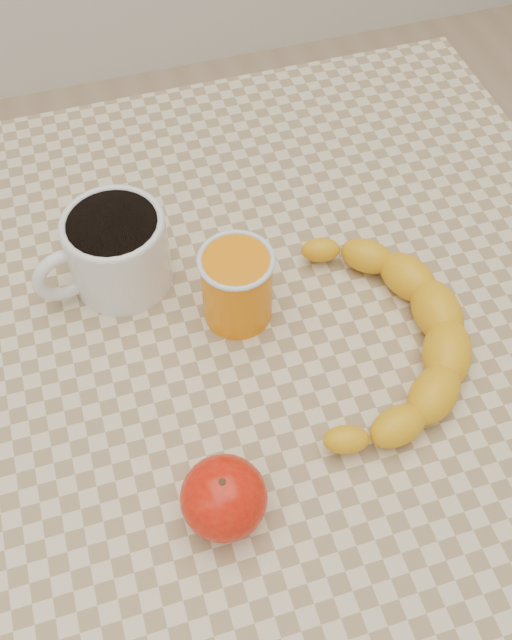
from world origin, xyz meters
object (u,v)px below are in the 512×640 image
object	(u,v)px
orange_juice_glass	(237,286)
table	(256,376)
apple	(224,498)
coffee_mug	(115,249)
banana	(380,338)

from	to	relation	value
orange_juice_glass	table	bearing A→B (deg)	-68.97
table	orange_juice_glass	world-z (taller)	orange_juice_glass
apple	coffee_mug	bearing A→B (deg)	97.32
coffee_mug	orange_juice_glass	xyz separation A→B (m)	(0.10, -0.08, -0.00)
coffee_mug	apple	size ratio (longest dim) A/B	2.08
coffee_mug	apple	distance (m)	0.28
coffee_mug	banana	bearing A→B (deg)	-36.29
orange_juice_glass	apple	xyz separation A→B (m)	(-0.07, -0.20, -0.01)
table	coffee_mug	bearing A→B (deg)	137.36
apple	banana	xyz separation A→B (m)	(0.19, 0.11, -0.01)
table	apple	bearing A→B (deg)	-115.15
banana	apple	bearing A→B (deg)	-124.48
table	orange_juice_glass	xyz separation A→B (m)	(-0.01, 0.03, 0.13)
coffee_mug	orange_juice_glass	world-z (taller)	coffee_mug
coffee_mug	banana	size ratio (longest dim) A/B	0.44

